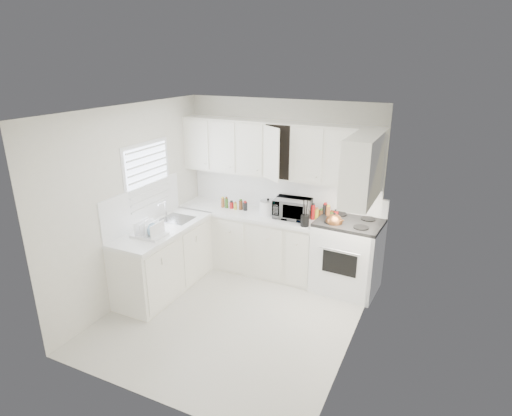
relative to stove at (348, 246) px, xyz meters
The scene contains 37 objects.
floor 1.85m from the stove, 131.29° to the right, with size 3.20×3.20×0.00m, color silver.
ceiling 2.59m from the stove, 131.29° to the right, with size 3.20×3.20×0.00m, color white.
wall_back 1.34m from the stove, 165.06° to the left, with size 3.00×3.00×0.00m, color white.
wall_front 3.18m from the stove, 111.46° to the right, with size 3.00×3.00×0.00m, color white.
wall_left 3.01m from the stove, 153.83° to the right, with size 3.20×3.20×0.00m, color white.
wall_right 1.49m from the stove, 74.41° to the right, with size 3.20×3.20×0.00m, color white.
window_blinds 2.92m from the stove, 160.13° to the right, with size 0.06×0.96×1.06m, color white, non-canonical shape.
lower_cabinets_back 1.54m from the stove, behind, with size 2.22×0.60×0.90m, color white, non-canonical shape.
lower_cabinets_left 2.59m from the stove, 154.88° to the right, with size 0.60×1.60×0.90m, color white, non-canonical shape.
countertop_back 1.55m from the stove, behind, with size 2.24×0.64×0.05m, color white.
countertop_left 2.59m from the stove, 154.79° to the right, with size 0.64×1.62×0.05m, color white.
backsplash_back 1.30m from the stove, 165.53° to the left, with size 2.98×0.02×0.55m, color white.
backsplash_left 2.90m from the stove, 157.36° to the right, with size 0.02×1.60×0.55m, color white.
upper_cabinets_back 1.42m from the stove, behind, with size 3.00×0.33×0.80m, color white, non-canonical shape.
upper_cabinets_right 0.98m from the stove, 67.56° to the right, with size 0.33×0.90×0.80m, color white, non-canonical shape.
sink 2.48m from the stove, 162.23° to the right, with size 0.42×0.38×0.30m, color gray, non-canonical shape.
stove is the anchor object (origin of this frame).
tea_kettle 0.47m from the stove, 138.37° to the right, with size 0.28×0.24×0.26m, color #9E572B, non-canonical shape.
frying_pan 0.38m from the stove, 41.63° to the left, with size 0.25×0.43×0.04m, color black, non-canonical shape.
microwave 0.96m from the stove, behind, with size 0.52×0.29×0.35m, color gray.
rice_cooker 1.29m from the stove, behind, with size 0.25×0.25×0.25m, color white, non-canonical shape.
paper_towel 1.23m from the stove, 169.12° to the left, with size 0.12×0.12×0.27m, color white.
utensil_crock 0.78m from the stove, 159.35° to the right, with size 0.13×0.13×0.39m, color black, non-canonical shape.
dish_rack 2.72m from the stove, 148.45° to the right, with size 0.42×0.31×0.23m, color white, non-canonical shape.
spice_left_0 2.02m from the stove, behind, with size 0.06×0.06×0.13m, color #9C562A.
spice_left_1 1.94m from the stove, behind, with size 0.06×0.06×0.13m, color #356220.
spice_left_2 1.87m from the stove, behind, with size 0.06×0.06×0.13m, color #B51819.
spice_left_3 1.80m from the stove, behind, with size 0.06×0.06×0.13m, color gold.
spice_left_4 1.73m from the stove, behind, with size 0.06×0.06×0.13m, color brown.
spice_left_5 1.65m from the stove, behind, with size 0.06×0.06×0.13m, color black.
sauce_right_0 0.69m from the stove, 163.65° to the left, with size 0.06×0.06×0.19m, color #B51819.
sauce_right_1 0.64m from the stove, 168.35° to the left, with size 0.06×0.06×0.19m, color gold.
sauce_right_2 0.61m from the stove, 159.93° to the left, with size 0.06×0.06×0.19m, color brown.
sauce_right_3 0.55m from the stove, 165.22° to the left, with size 0.06×0.06×0.19m, color black.
sauce_right_4 0.53m from the stove, 154.17° to the left, with size 0.06×0.06×0.19m, color #9C562A.
sauce_right_5 0.48m from the stove, 159.88° to the left, with size 0.06×0.06×0.19m, color #356220.
sauce_right_6 0.47m from the stove, 144.35° to the left, with size 0.06×0.06×0.19m, color #B51819.
Camera 1 is at (2.28, -4.12, 3.14)m, focal length 29.76 mm.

